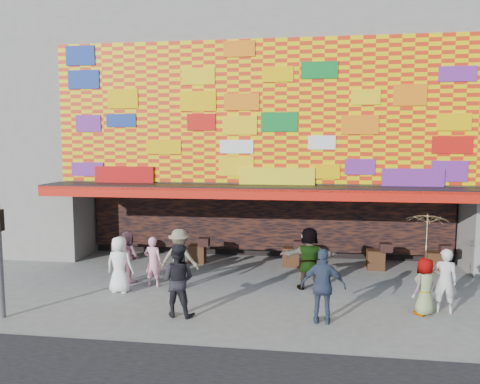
# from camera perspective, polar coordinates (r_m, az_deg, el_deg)

# --- Properties ---
(ground) EXTENTS (90.00, 90.00, 0.00)m
(ground) POSITION_cam_1_polar(r_m,az_deg,el_deg) (13.10, 1.00, -14.07)
(ground) COLOR slate
(ground) RESTS_ON ground
(shop_building) EXTENTS (15.20, 9.40, 10.00)m
(shop_building) POSITION_cam_1_polar(r_m,az_deg,el_deg) (20.45, 3.90, 8.08)
(shop_building) COLOR gray
(shop_building) RESTS_ON ground
(signal_left) EXTENTS (0.22, 0.20, 3.00)m
(signal_left) POSITION_cam_1_polar(r_m,az_deg,el_deg) (13.46, -27.24, -5.97)
(signal_left) COLOR #59595B
(signal_left) RESTS_ON ground
(ped_a) EXTENTS (0.87, 0.60, 1.71)m
(ped_a) POSITION_cam_1_polar(r_m,az_deg,el_deg) (14.69, -14.47, -8.55)
(ped_a) COLOR white
(ped_a) RESTS_ON ground
(ped_b) EXTENTS (0.59, 0.41, 1.58)m
(ped_b) POSITION_cam_1_polar(r_m,az_deg,el_deg) (15.05, -10.57, -8.34)
(ped_b) COLOR pink
(ped_b) RESTS_ON ground
(ped_c) EXTENTS (1.01, 0.83, 1.91)m
(ped_c) POSITION_cam_1_polar(r_m,az_deg,el_deg) (12.46, -7.63, -10.56)
(ped_c) COLOR black
(ped_c) RESTS_ON ground
(ped_d) EXTENTS (1.21, 0.72, 1.85)m
(ped_d) POSITION_cam_1_polar(r_m,az_deg,el_deg) (14.73, -7.40, -8.06)
(ped_d) COLOR #7E725C
(ped_d) RESTS_ON ground
(ped_e) EXTENTS (1.12, 0.49, 1.90)m
(ped_e) POSITION_cam_1_polar(r_m,az_deg,el_deg) (12.03, 10.11, -11.25)
(ped_e) COLOR #323E58
(ped_e) RESTS_ON ground
(ped_f) EXTENTS (1.85, 0.78, 1.93)m
(ped_f) POSITION_cam_1_polar(r_m,az_deg,el_deg) (14.70, 8.42, -7.95)
(ped_f) COLOR gray
(ped_f) RESTS_ON ground
(ped_g) EXTENTS (0.88, 0.85, 1.52)m
(ped_g) POSITION_cam_1_polar(r_m,az_deg,el_deg) (13.38, 21.60, -10.66)
(ped_g) COLOR gray
(ped_g) RESTS_ON ground
(ped_h) EXTENTS (0.70, 0.52, 1.73)m
(ped_h) POSITION_cam_1_polar(r_m,az_deg,el_deg) (13.71, 23.70, -9.88)
(ped_h) COLOR silver
(ped_h) RESTS_ON ground
(ped_i) EXTENTS (1.00, 0.95, 1.64)m
(ped_i) POSITION_cam_1_polar(r_m,az_deg,el_deg) (15.76, -13.49, -7.65)
(ped_i) COLOR #BF7B89
(ped_i) RESTS_ON ground
(parasol) EXTENTS (1.13, 1.15, 1.93)m
(parasol) POSITION_cam_1_polar(r_m,az_deg,el_deg) (13.05, 21.85, -4.61)
(parasol) COLOR #F8DE9C
(parasol) RESTS_ON ground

